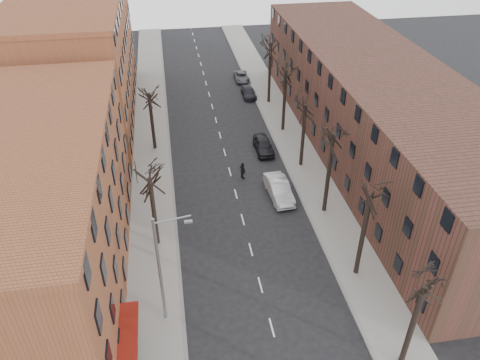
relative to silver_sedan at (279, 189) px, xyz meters
name	(u,v)px	position (x,y,z in m)	size (l,w,h in m)	color
sidewalk_left	(152,144)	(-12.00, 12.07, -0.78)	(4.00, 90.00, 0.15)	gray
sidewalk_right	(288,133)	(4.00, 12.07, -0.78)	(4.00, 90.00, 0.15)	gray
building_left_near	(29,221)	(-20.00, -7.93, 5.15)	(12.00, 26.00, 12.00)	brown
building_left_far	(77,62)	(-20.00, 21.07, 6.15)	(12.00, 28.00, 14.00)	brown
building_right	(375,109)	(12.00, 7.07, 4.15)	(12.00, 50.00, 10.00)	#502B25
tree_right_b	(355,273)	(3.60, -10.93, -0.85)	(5.20, 5.20, 10.80)	black
tree_right_c	(324,211)	(3.60, -2.93, -0.85)	(5.20, 5.20, 11.60)	black
tree_right_d	(301,165)	(3.60, 5.07, -0.85)	(5.20, 5.20, 10.00)	black
tree_right_e	(283,130)	(3.60, 13.07, -0.85)	(5.20, 5.20, 10.80)	black
tree_right_f	(269,102)	(3.60, 21.07, -0.85)	(5.20, 5.20, 11.60)	black
tree_left_a	(158,244)	(-11.60, -4.93, -0.85)	(5.20, 5.20, 9.50)	black
tree_left_b	(155,149)	(-11.60, 11.07, -0.85)	(5.20, 5.20, 9.50)	black
streetlight	(162,267)	(-11.03, -12.93, 4.16)	(2.45, 0.22, 9.03)	slate
silver_sedan	(279,189)	(0.00, 0.00, 0.00)	(1.81, 5.19, 1.71)	#B6B8BD
parked_car_near	(263,145)	(0.29, 8.60, -0.08)	(1.83, 4.55, 1.55)	black
parked_car_mid	(249,92)	(1.30, 23.40, -0.24)	(1.72, 4.24, 1.23)	black
parked_car_far	(242,77)	(1.30, 29.19, -0.26)	(1.96, 4.24, 1.18)	#4E5055
pedestrian_crossing	(243,171)	(-2.90, 3.62, 0.07)	(1.09, 0.45, 1.86)	black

